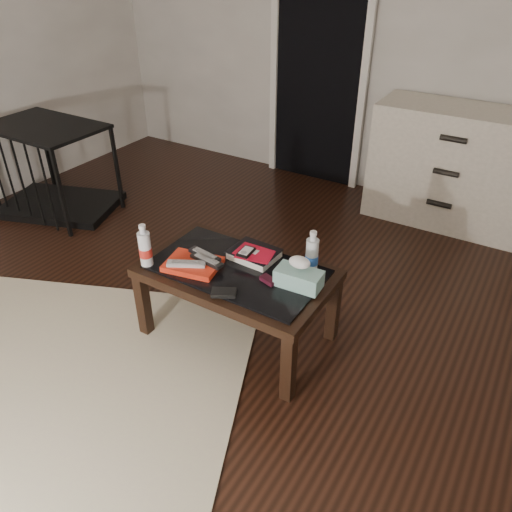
{
  "coord_description": "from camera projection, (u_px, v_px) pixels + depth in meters",
  "views": [
    {
      "loc": [
        1.46,
        -1.59,
        1.94
      ],
      "look_at": [
        0.33,
        0.25,
        0.55
      ],
      "focal_mm": 35.0,
      "sensor_mm": 36.0,
      "label": 1
    }
  ],
  "objects": [
    {
      "name": "ground",
      "position": [
        183.0,
        341.0,
        2.82
      ],
      "size": [
        5.0,
        5.0,
        0.0
      ],
      "primitive_type": "plane",
      "color": "black",
      "rests_on": "ground"
    },
    {
      "name": "room_shell",
      "position": [
        151.0,
        31.0,
        1.95
      ],
      "size": [
        5.0,
        5.0,
        5.0
      ],
      "color": "silver",
      "rests_on": "ground"
    },
    {
      "name": "doorway",
      "position": [
        319.0,
        64.0,
        4.21
      ],
      "size": [
        0.9,
        0.08,
        2.07
      ],
      "color": "black",
      "rests_on": "ground"
    },
    {
      "name": "coffee_table",
      "position": [
        237.0,
        278.0,
        2.66
      ],
      "size": [
        1.0,
        0.6,
        0.46
      ],
      "color": "black",
      "rests_on": "ground"
    },
    {
      "name": "rug",
      "position": [
        52.0,
        372.0,
        2.62
      ],
      "size": [
        2.42,
        2.15,
        0.01
      ],
      "primitive_type": "cube",
      "rotation": [
        0.0,
        0.0,
        0.39
      ],
      "color": "#B7A78E",
      "rests_on": "ground"
    },
    {
      "name": "dresser",
      "position": [
        453.0,
        167.0,
        3.79
      ],
      "size": [
        1.2,
        0.54,
        0.9
      ],
      "rotation": [
        0.0,
        0.0,
        0.01
      ],
      "color": "silver",
      "rests_on": "ground"
    },
    {
      "name": "pet_crate",
      "position": [
        56.0,
        183.0,
        4.08
      ],
      "size": [
        1.05,
        0.87,
        0.71
      ],
      "rotation": [
        0.0,
        0.0,
        0.34
      ],
      "color": "black",
      "rests_on": "ground"
    },
    {
      "name": "magazines",
      "position": [
        193.0,
        264.0,
        2.63
      ],
      "size": [
        0.32,
        0.26,
        0.03
      ],
      "primitive_type": "cube",
      "rotation": [
        0.0,
        0.0,
        0.2
      ],
      "color": "red",
      "rests_on": "coffee_table"
    },
    {
      "name": "remote_silver",
      "position": [
        186.0,
        263.0,
        2.59
      ],
      "size": [
        0.2,
        0.14,
        0.02
      ],
      "primitive_type": "cube",
      "rotation": [
        0.0,
        0.0,
        0.5
      ],
      "color": "#A4A3A8",
      "rests_on": "magazines"
    },
    {
      "name": "remote_black_front",
      "position": [
        207.0,
        260.0,
        2.61
      ],
      "size": [
        0.2,
        0.08,
        0.02
      ],
      "primitive_type": "cube",
      "rotation": [
        0.0,
        0.0,
        -0.13
      ],
      "color": "black",
      "rests_on": "magazines"
    },
    {
      "name": "remote_black_back",
      "position": [
        205.0,
        255.0,
        2.66
      ],
      "size": [
        0.21,
        0.08,
        0.02
      ],
      "primitive_type": "cube",
      "rotation": [
        0.0,
        0.0,
        -0.15
      ],
      "color": "black",
      "rests_on": "magazines"
    },
    {
      "name": "textbook",
      "position": [
        254.0,
        254.0,
        2.7
      ],
      "size": [
        0.26,
        0.21,
        0.05
      ],
      "primitive_type": "cube",
      "rotation": [
        0.0,
        0.0,
        -0.05
      ],
      "color": "black",
      "rests_on": "coffee_table"
    },
    {
      "name": "dvd_mailers",
      "position": [
        254.0,
        252.0,
        2.66
      ],
      "size": [
        0.19,
        0.14,
        0.01
      ],
      "primitive_type": "cube",
      "rotation": [
        0.0,
        0.0,
        0.03
      ],
      "color": "red",
      "rests_on": "textbook"
    },
    {
      "name": "ipod",
      "position": [
        246.0,
        252.0,
        2.65
      ],
      "size": [
        0.07,
        0.11,
        0.02
      ],
      "primitive_type": "cube",
      "rotation": [
        0.0,
        0.0,
        0.07
      ],
      "color": "black",
      "rests_on": "dvd_mailers"
    },
    {
      "name": "flip_phone",
      "position": [
        269.0,
        280.0,
        2.51
      ],
      "size": [
        0.1,
        0.07,
        0.02
      ],
      "primitive_type": "cube",
      "rotation": [
        0.0,
        0.0,
        -0.29
      ],
      "color": "black",
      "rests_on": "coffee_table"
    },
    {
      "name": "wallet",
      "position": [
        224.0,
        293.0,
        2.42
      ],
      "size": [
        0.14,
        0.12,
        0.02
      ],
      "primitive_type": "cube",
      "rotation": [
        0.0,
        0.0,
        0.5
      ],
      "color": "black",
      "rests_on": "coffee_table"
    },
    {
      "name": "water_bottle_left",
      "position": [
        145.0,
        245.0,
        2.59
      ],
      "size": [
        0.07,
        0.07,
        0.24
      ],
      "primitive_type": "cylinder",
      "rotation": [
        0.0,
        0.0,
        0.11
      ],
      "color": "silver",
      "rests_on": "coffee_table"
    },
    {
      "name": "water_bottle_right",
      "position": [
        312.0,
        252.0,
        2.53
      ],
      "size": [
        0.08,
        0.08,
        0.24
      ],
      "primitive_type": "cylinder",
      "rotation": [
        0.0,
        0.0,
        0.32
      ],
      "color": "silver",
      "rests_on": "coffee_table"
    },
    {
      "name": "tissue_box",
      "position": [
        299.0,
        278.0,
        2.47
      ],
      "size": [
        0.24,
        0.13,
        0.09
      ],
      "primitive_type": "cube",
      "rotation": [
        0.0,
        0.0,
        0.06
      ],
      "color": "#227F76",
      "rests_on": "coffee_table"
    }
  ]
}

